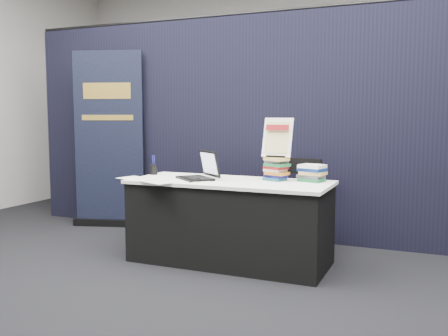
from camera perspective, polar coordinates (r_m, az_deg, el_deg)
floor at (r=4.14m, az=-2.39°, el=-12.70°), size 8.00×8.00×0.00m
wall_back at (r=7.73m, az=10.69°, el=9.03°), size 8.00×0.02×3.50m
drape_partition at (r=5.41m, az=4.95°, el=4.63°), size 6.00×0.08×2.40m
display_table at (r=4.52m, az=0.63°, el=-6.13°), size 1.80×0.75×0.75m
laptop at (r=4.56m, az=-3.07°, el=-0.50°), size 0.42×0.46×0.26m
mouse at (r=4.39m, az=-2.83°, el=-1.36°), size 0.08×0.11×0.03m
brochure_left at (r=4.68m, az=-10.06°, el=-1.16°), size 0.36×0.30×0.00m
brochure_mid at (r=4.40m, az=-7.43°, el=-1.57°), size 0.37×0.32×0.00m
brochure_right at (r=4.44m, az=-3.71°, el=-1.46°), size 0.37×0.30×0.00m
pen_cup at (r=4.95m, az=-8.05°, el=-0.18°), size 0.09×0.09×0.10m
book_stack_tall at (r=4.49m, az=5.98°, el=-0.11°), size 0.23×0.20×0.20m
book_stack_short at (r=4.46m, az=10.00°, el=-0.56°), size 0.24×0.21×0.15m
info_sign at (r=4.49m, az=6.14°, el=3.43°), size 0.27×0.14×0.37m
pullup_banner at (r=6.10m, az=-13.02°, el=2.07°), size 0.88×0.35×2.09m
stacking_chair at (r=4.97m, az=8.50°, el=-3.63°), size 0.47×0.47×0.90m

